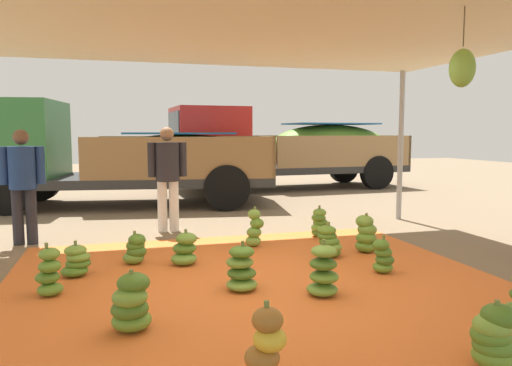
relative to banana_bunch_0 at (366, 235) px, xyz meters
name	(u,v)px	position (x,y,z in m)	size (l,w,h in m)	color
ground_plane	(210,233)	(-1.86, 1.95, -0.26)	(40.00, 40.00, 0.00)	#7F6B51
tarp_orange	(260,286)	(-1.86, -1.05, -0.25)	(5.53, 5.26, 0.01)	orange
tent_canopy	(264,19)	(-1.85, -1.14, 2.58)	(8.00, 7.00, 2.92)	#9EA0A5
banana_bunch_0	(366,235)	(0.00, 0.00, 0.00)	(0.43, 0.43, 0.56)	#60932D
banana_bunch_1	(494,338)	(-0.78, -3.29, -0.02)	(0.42, 0.42, 0.50)	#60932D
banana_bunch_2	(323,272)	(-1.31, -1.51, 0.00)	(0.43, 0.43, 0.58)	#6B9E38
banana_bunch_3	(254,229)	(-1.41, 0.78, 0.01)	(0.34, 0.32, 0.59)	#75A83D
banana_bunch_4	(185,250)	(-2.54, 0.06, -0.06)	(0.44, 0.43, 0.45)	#6B9E38
banana_bunch_5	(383,257)	(-0.30, -0.97, -0.05)	(0.32, 0.30, 0.47)	#60932D
banana_bunch_6	(135,250)	(-3.14, 0.27, -0.06)	(0.37, 0.36, 0.43)	#6B9E38
banana_bunch_7	(329,242)	(-0.62, -0.11, -0.04)	(0.42, 0.43, 0.48)	#60932D
banana_bunch_8	(49,274)	(-4.04, -0.74, -0.02)	(0.36, 0.36, 0.55)	#60932D
banana_bunch_9	(319,224)	(-0.22, 1.14, -0.03)	(0.38, 0.36, 0.51)	#477523
banana_bunch_11	(241,270)	(-2.09, -1.11, -0.03)	(0.47, 0.47, 0.53)	#75A83D
banana_bunch_12	(265,352)	(-2.43, -3.13, 0.01)	(0.34, 0.33, 0.59)	gold
banana_bunch_13	(77,261)	(-3.83, -0.08, -0.08)	(0.41, 0.41, 0.42)	#518428
banana_bunch_14	(131,304)	(-3.25, -1.91, -0.01)	(0.47, 0.48, 0.53)	#60932D
cargo_truck_main	(111,155)	(-3.48, 5.62, 0.92)	(6.89, 3.27, 2.40)	#2D2D2D
cargo_truck_far	(285,148)	(1.50, 7.80, 0.99)	(7.12, 2.58, 2.40)	#2D2D2D
worker_0	(23,178)	(-4.71, 1.89, 0.76)	(0.64, 0.39, 1.74)	#26262D
worker_1	(168,171)	(-2.53, 2.27, 0.79)	(0.65, 0.40, 1.78)	silver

